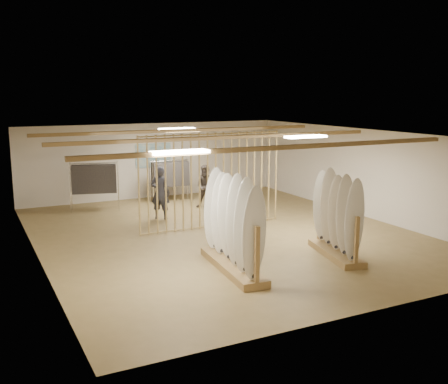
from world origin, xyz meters
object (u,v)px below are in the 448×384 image
clothing_rack_a (94,179)px  clothing_rack_b (170,174)px  shopper_a (160,189)px  shopper_b (206,184)px  rack_left (233,237)px  rack_right (337,228)px

clothing_rack_a → clothing_rack_b: clothing_rack_a is taller
clothing_rack_b → shopper_a: size_ratio=0.82×
clothing_rack_a → shopper_b: 3.77m
rack_left → clothing_rack_a: size_ratio=1.67×
clothing_rack_a → shopper_a: size_ratio=0.88×
clothing_rack_b → shopper_b: shopper_b is taller
rack_left → shopper_a: rack_left is taller
clothing_rack_a → shopper_b: size_ratio=0.99×
rack_right → clothing_rack_a: rack_right is taller
shopper_b → rack_left: bearing=-77.6°
rack_right → shopper_b: bearing=107.9°
clothing_rack_b → shopper_b: (0.71, -1.57, -0.17)m
shopper_a → shopper_b: bearing=-118.1°
rack_right → shopper_a: size_ratio=1.17×
shopper_b → rack_right: bearing=-53.3°
clothing_rack_b → shopper_b: size_ratio=0.92×
rack_left → shopper_b: (2.18, 6.17, 0.09)m
rack_right → shopper_a: (-2.51, 5.55, 0.25)m
clothing_rack_a → shopper_a: 2.63m
rack_left → shopper_b: 6.54m
shopper_a → rack_right: bearing=152.9°
rack_right → clothing_rack_a: size_ratio=1.32×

